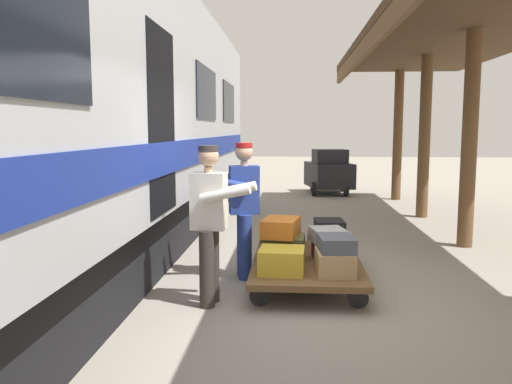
{
  "coord_description": "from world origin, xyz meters",
  "views": [
    {
      "loc": [
        0.32,
        5.54,
        1.87
      ],
      "look_at": [
        0.74,
        -0.34,
        1.15
      ],
      "focal_mm": 36.22,
      "sensor_mm": 36.0,
      "label": 1
    }
  ],
  "objects_px": {
    "suitcase_maroon_trunk": "(284,242)",
    "porter_in_overalls": "(243,205)",
    "suitcase_gray_aluminum": "(329,236)",
    "suitcase_slate_roller": "(336,243)",
    "suitcase_orange_carryall": "(281,227)",
    "luggage_cart": "(307,263)",
    "suitcase_yellow_case": "(282,261)",
    "suitcase_tan_vintage": "(335,262)",
    "train_car": "(28,112)",
    "baggage_tug": "(329,172)",
    "suitcase_olive_duffel": "(283,247)",
    "suitcase_burgundy_valise": "(331,251)",
    "suitcase_cream_canvas": "(328,240)",
    "suitcase_black_hardshell": "(329,226)",
    "porter_by_door": "(211,219)"
  },
  "relations": [
    {
      "from": "suitcase_yellow_case",
      "to": "porter_in_overalls",
      "type": "bearing_deg",
      "value": -56.35
    },
    {
      "from": "suitcase_slate_roller",
      "to": "baggage_tug",
      "type": "bearing_deg",
      "value": -93.44
    },
    {
      "from": "train_car",
      "to": "suitcase_slate_roller",
      "type": "xyz_separation_m",
      "value": [
        -3.4,
        -0.06,
        -1.44
      ]
    },
    {
      "from": "suitcase_tan_vintage",
      "to": "suitcase_maroon_trunk",
      "type": "distance_m",
      "value": 1.34
    },
    {
      "from": "suitcase_gray_aluminum",
      "to": "porter_in_overalls",
      "type": "relative_size",
      "value": 0.32
    },
    {
      "from": "luggage_cart",
      "to": "porter_by_door",
      "type": "height_order",
      "value": "porter_by_door"
    },
    {
      "from": "suitcase_olive_duffel",
      "to": "suitcase_burgundy_valise",
      "type": "xyz_separation_m",
      "value": [
        -0.58,
        0.0,
        -0.04
      ]
    },
    {
      "from": "suitcase_maroon_trunk",
      "to": "porter_by_door",
      "type": "relative_size",
      "value": 0.35
    },
    {
      "from": "suitcase_tan_vintage",
      "to": "suitcase_yellow_case",
      "type": "bearing_deg",
      "value": 0.0
    },
    {
      "from": "suitcase_yellow_case",
      "to": "suitcase_gray_aluminum",
      "type": "bearing_deg",
      "value": -133.74
    },
    {
      "from": "suitcase_tan_vintage",
      "to": "suitcase_burgundy_valise",
      "type": "xyz_separation_m",
      "value": [
        0.0,
        -0.6,
        -0.02
      ]
    },
    {
      "from": "suitcase_tan_vintage",
      "to": "suitcase_olive_duffel",
      "type": "distance_m",
      "value": 0.84
    },
    {
      "from": "suitcase_yellow_case",
      "to": "porter_in_overalls",
      "type": "xyz_separation_m",
      "value": [
        0.51,
        -0.77,
        0.5
      ]
    },
    {
      "from": "train_car",
      "to": "baggage_tug",
      "type": "relative_size",
      "value": 8.81
    },
    {
      "from": "suitcase_cream_canvas",
      "to": "porter_in_overalls",
      "type": "xyz_separation_m",
      "value": [
        1.09,
        0.44,
        0.52
      ]
    },
    {
      "from": "suitcase_maroon_trunk",
      "to": "porter_in_overalls",
      "type": "bearing_deg",
      "value": 40.95
    },
    {
      "from": "suitcase_olive_duffel",
      "to": "suitcase_slate_roller",
      "type": "distance_m",
      "value": 0.86
    },
    {
      "from": "train_car",
      "to": "suitcase_cream_canvas",
      "type": "height_order",
      "value": "train_car"
    },
    {
      "from": "suitcase_olive_duffel",
      "to": "suitcase_burgundy_valise",
      "type": "distance_m",
      "value": 0.58
    },
    {
      "from": "suitcase_tan_vintage",
      "to": "suitcase_olive_duffel",
      "type": "relative_size",
      "value": 1.01
    },
    {
      "from": "suitcase_orange_carryall",
      "to": "suitcase_black_hardshell",
      "type": "bearing_deg",
      "value": -136.89
    },
    {
      "from": "suitcase_gray_aluminum",
      "to": "baggage_tug",
      "type": "relative_size",
      "value": 0.29
    },
    {
      "from": "suitcase_maroon_trunk",
      "to": "suitcase_orange_carryall",
      "type": "height_order",
      "value": "suitcase_orange_carryall"
    },
    {
      "from": "suitcase_cream_canvas",
      "to": "suitcase_maroon_trunk",
      "type": "distance_m",
      "value": 0.58
    },
    {
      "from": "baggage_tug",
      "to": "suitcase_olive_duffel",
      "type": "bearing_deg",
      "value": 82.5
    },
    {
      "from": "suitcase_slate_roller",
      "to": "suitcase_tan_vintage",
      "type": "bearing_deg",
      "value": 52.14
    },
    {
      "from": "suitcase_olive_duffel",
      "to": "suitcase_gray_aluminum",
      "type": "distance_m",
      "value": 0.58
    },
    {
      "from": "suitcase_yellow_case",
      "to": "suitcase_burgundy_valise",
      "type": "xyz_separation_m",
      "value": [
        -0.58,
        -0.6,
        -0.03
      ]
    },
    {
      "from": "suitcase_gray_aluminum",
      "to": "suitcase_slate_roller",
      "type": "xyz_separation_m",
      "value": [
        -0.04,
        0.57,
        0.04
      ]
    },
    {
      "from": "suitcase_gray_aluminum",
      "to": "suitcase_slate_roller",
      "type": "height_order",
      "value": "suitcase_slate_roller"
    },
    {
      "from": "suitcase_tan_vintage",
      "to": "suitcase_black_hardshell",
      "type": "height_order",
      "value": "suitcase_black_hardshell"
    },
    {
      "from": "suitcase_yellow_case",
      "to": "suitcase_olive_duffel",
      "type": "xyz_separation_m",
      "value": [
        0.0,
        -0.6,
        0.01
      ]
    },
    {
      "from": "suitcase_gray_aluminum",
      "to": "suitcase_black_hardshell",
      "type": "bearing_deg",
      "value": -94.3
    },
    {
      "from": "luggage_cart",
      "to": "suitcase_tan_vintage",
      "type": "height_order",
      "value": "suitcase_tan_vintage"
    },
    {
      "from": "suitcase_maroon_trunk",
      "to": "suitcase_gray_aluminum",
      "type": "distance_m",
      "value": 0.87
    },
    {
      "from": "porter_by_door",
      "to": "luggage_cart",
      "type": "bearing_deg",
      "value": -140.02
    },
    {
      "from": "suitcase_burgundy_valise",
      "to": "suitcase_gray_aluminum",
      "type": "height_order",
      "value": "suitcase_gray_aluminum"
    },
    {
      "from": "baggage_tug",
      "to": "suitcase_tan_vintage",
      "type": "bearing_deg",
      "value": 86.48
    },
    {
      "from": "luggage_cart",
      "to": "suitcase_maroon_trunk",
      "type": "xyz_separation_m",
      "value": [
        0.29,
        -0.6,
        0.12
      ]
    },
    {
      "from": "suitcase_maroon_trunk",
      "to": "suitcase_olive_duffel",
      "type": "bearing_deg",
      "value": 90.0
    },
    {
      "from": "suitcase_olive_duffel",
      "to": "suitcase_black_hardshell",
      "type": "distance_m",
      "value": 0.84
    },
    {
      "from": "suitcase_gray_aluminum",
      "to": "suitcase_orange_carryall",
      "type": "relative_size",
      "value": 1.0
    },
    {
      "from": "suitcase_olive_duffel",
      "to": "suitcase_black_hardshell",
      "type": "xyz_separation_m",
      "value": [
        -0.6,
        -0.57,
        0.17
      ]
    },
    {
      "from": "suitcase_tan_vintage",
      "to": "suitcase_burgundy_valise",
      "type": "bearing_deg",
      "value": -90.0
    },
    {
      "from": "suitcase_yellow_case",
      "to": "suitcase_black_hardshell",
      "type": "bearing_deg",
      "value": -117.24
    },
    {
      "from": "suitcase_cream_canvas",
      "to": "suitcase_gray_aluminum",
      "type": "distance_m",
      "value": 0.65
    },
    {
      "from": "suitcase_olive_duffel",
      "to": "porter_in_overalls",
      "type": "bearing_deg",
      "value": -17.6
    },
    {
      "from": "luggage_cart",
      "to": "suitcase_yellow_case",
      "type": "distance_m",
      "value": 0.69
    },
    {
      "from": "suitcase_burgundy_valise",
      "to": "suitcase_tan_vintage",
      "type": "bearing_deg",
      "value": 90.0
    },
    {
      "from": "suitcase_gray_aluminum",
      "to": "suitcase_orange_carryall",
      "type": "xyz_separation_m",
      "value": [
        0.58,
        0.0,
        0.1
      ]
    }
  ]
}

